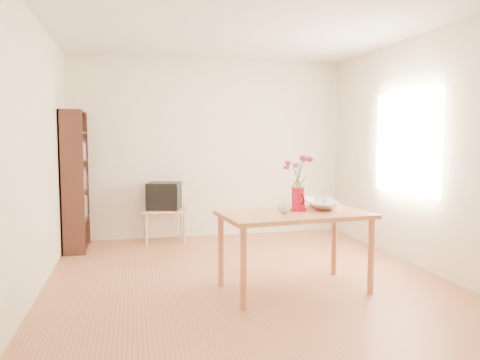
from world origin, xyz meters
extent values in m
plane|color=#9E5B38|center=(0.00, 0.00, 0.00)|extent=(4.50, 4.50, 0.00)
plane|color=white|center=(0.00, 0.00, 2.60)|extent=(4.50, 4.50, 0.00)
plane|color=#F0E3C1|center=(0.00, 2.25, 1.30)|extent=(4.00, 0.00, 4.00)
plane|color=#F0E3C1|center=(0.00, -2.25, 1.30)|extent=(4.00, 0.00, 4.00)
plane|color=#F0E3C1|center=(-2.00, 0.00, 1.30)|extent=(0.00, 4.50, 4.50)
plane|color=#F0E3C1|center=(2.00, 0.00, 1.30)|extent=(0.00, 4.50, 4.50)
plane|color=white|center=(1.98, 0.30, 1.40)|extent=(0.00, 1.30, 1.30)
cube|color=#B3633D|center=(0.36, -0.44, 0.73)|extent=(1.45, 0.92, 0.04)
cylinder|color=#B3633D|center=(-0.23, -0.83, 0.35)|extent=(0.06, 0.06, 0.71)
cylinder|color=#B3633D|center=(1.01, -0.71, 0.35)|extent=(0.06, 0.06, 0.71)
cylinder|color=#B3633D|center=(-0.30, -0.17, 0.35)|extent=(0.06, 0.06, 0.71)
cylinder|color=#B3633D|center=(0.95, -0.05, 0.35)|extent=(0.06, 0.06, 0.71)
cube|color=tan|center=(-0.70, 1.97, 0.45)|extent=(0.60, 0.45, 0.03)
cylinder|color=tan|center=(-0.96, 1.78, 0.22)|extent=(0.04, 0.04, 0.43)
cylinder|color=tan|center=(-0.44, 1.78, 0.22)|extent=(0.04, 0.04, 0.43)
cylinder|color=tan|center=(-0.96, 2.15, 0.22)|extent=(0.04, 0.04, 0.43)
cylinder|color=tan|center=(-0.44, 2.15, 0.22)|extent=(0.04, 0.04, 0.43)
cube|color=black|center=(-1.85, 1.41, 0.90)|extent=(0.28, 0.02, 1.80)
cube|color=black|center=(-1.85, 2.09, 0.90)|extent=(0.28, 0.03, 1.80)
cube|color=black|center=(-1.98, 1.75, 0.90)|extent=(0.02, 0.70, 1.80)
cube|color=black|center=(-1.85, 1.75, 0.04)|extent=(0.27, 0.65, 0.02)
cube|color=black|center=(-1.85, 1.75, 0.40)|extent=(0.27, 0.65, 0.02)
cube|color=black|center=(-1.85, 1.75, 0.78)|extent=(0.27, 0.65, 0.02)
cube|color=black|center=(-1.85, 1.75, 1.16)|extent=(0.27, 0.65, 0.02)
cube|color=black|center=(-1.85, 1.75, 1.52)|extent=(0.27, 0.65, 0.02)
cube|color=black|center=(-1.85, 1.75, 1.78)|extent=(0.27, 0.65, 0.02)
cylinder|color=red|center=(0.43, -0.34, 0.86)|extent=(0.13, 0.13, 0.22)
cylinder|color=red|center=(0.43, -0.34, 0.76)|extent=(0.15, 0.15, 0.02)
cylinder|color=red|center=(0.43, -0.34, 0.97)|extent=(0.14, 0.14, 0.01)
cone|color=red|center=(0.43, -0.40, 0.95)|extent=(0.05, 0.07, 0.06)
torus|color=black|center=(0.44, -0.26, 0.87)|extent=(0.02, 0.10, 0.10)
imported|color=white|center=(0.24, -0.47, 0.79)|extent=(0.13, 0.13, 0.09)
imported|color=white|center=(0.73, -0.18, 0.96)|extent=(0.53, 0.53, 0.43)
imported|color=white|center=(0.69, -0.18, 0.92)|extent=(0.10, 0.10, 0.06)
imported|color=white|center=(0.78, -0.16, 0.92)|extent=(0.10, 0.10, 0.07)
cube|color=black|center=(-0.70, 1.97, 0.65)|extent=(0.52, 0.50, 0.37)
cube|color=black|center=(-0.70, 2.04, 0.67)|extent=(0.35, 0.29, 0.26)
cube|color=black|center=(-0.70, 1.77, 0.67)|extent=(0.33, 0.10, 0.26)
camera|label=1|loc=(-1.13, -4.57, 1.45)|focal=35.00mm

